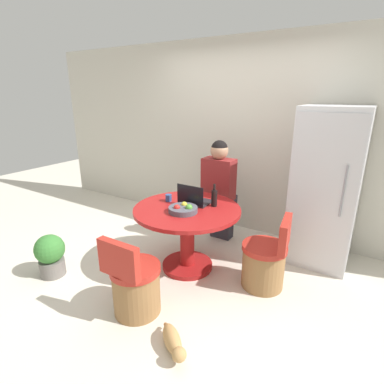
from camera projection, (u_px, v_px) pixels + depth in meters
ground_plane at (181, 274)px, 3.29m from camera, size 12.00×12.00×0.00m
wall_back at (242, 138)px, 4.11m from camera, size 7.00×0.06×2.60m
refrigerator at (326, 188)px, 3.34m from camera, size 0.68×0.68×1.77m
dining_table at (187, 226)px, 3.27m from camera, size 1.15×1.15×0.73m
chair_right_side at (265, 262)px, 3.02m from camera, size 0.46×0.45×0.77m
chair_near_camera at (135, 286)px, 2.65m from camera, size 0.45×0.45×0.77m
person_seated at (220, 187)px, 3.84m from camera, size 0.40×0.37×1.35m
laptop at (194, 200)px, 3.32m from camera, size 0.33×0.26×0.23m
fruit_bowl at (183, 209)px, 3.08m from camera, size 0.30×0.30×0.10m
coffee_cup at (169, 198)px, 3.39m from camera, size 0.07×0.07×0.08m
bottle at (214, 198)px, 3.22m from camera, size 0.06×0.06×0.25m
cat at (173, 342)px, 2.29m from camera, size 0.37×0.31×0.16m
potted_plant at (50, 254)px, 3.21m from camera, size 0.31×0.31×0.47m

